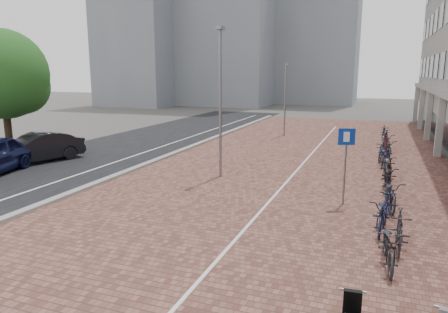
# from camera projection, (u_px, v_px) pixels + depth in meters

# --- Properties ---
(ground) EXTENTS (140.00, 140.00, 0.00)m
(ground) POSITION_uv_depth(u_px,v_px,m) (146.00, 245.00, 11.18)
(ground) COLOR #474442
(ground) RESTS_ON ground
(plaza_brick) EXTENTS (14.50, 42.00, 0.04)m
(plaza_brick) POSITION_uv_depth(u_px,v_px,m) (301.00, 162.00, 21.47)
(plaza_brick) COLOR brown
(plaza_brick) RESTS_ON ground
(street_asphalt) EXTENTS (8.00, 50.00, 0.03)m
(street_asphalt) POSITION_uv_depth(u_px,v_px,m) (122.00, 148.00, 25.31)
(street_asphalt) COLOR black
(street_asphalt) RESTS_ON ground
(curb) EXTENTS (0.35, 42.00, 0.14)m
(curb) POSITION_uv_depth(u_px,v_px,m) (179.00, 152.00, 23.93)
(curb) COLOR gray
(curb) RESTS_ON ground
(lane_line) EXTENTS (0.12, 44.00, 0.00)m
(lane_line) POSITION_uv_depth(u_px,v_px,m) (151.00, 150.00, 24.60)
(lane_line) COLOR white
(lane_line) RESTS_ON street_asphalt
(parking_line) EXTENTS (0.10, 30.00, 0.00)m
(parking_line) POSITION_uv_depth(u_px,v_px,m) (304.00, 162.00, 21.39)
(parking_line) COLOR white
(parking_line) RESTS_ON plaza_brick
(bg_towers) EXTENTS (33.00, 23.00, 32.00)m
(bg_towers) POSITION_uv_depth(u_px,v_px,m) (237.00, 5.00, 58.17)
(bg_towers) COLOR gray
(bg_towers) RESTS_ON ground
(car_dark) EXTENTS (3.08, 4.91, 1.53)m
(car_dark) POSITION_uv_depth(u_px,v_px,m) (37.00, 148.00, 21.33)
(car_dark) COLOR black
(car_dark) RESTS_ON ground
(parking_sign) EXTENTS (0.55, 0.23, 2.73)m
(parking_sign) POSITION_uv_depth(u_px,v_px,m) (346.00, 153.00, 14.13)
(parking_sign) COLOR slate
(parking_sign) RESTS_ON ground
(lamp_near) EXTENTS (0.12, 0.12, 6.41)m
(lamp_near) POSITION_uv_depth(u_px,v_px,m) (220.00, 105.00, 17.76)
(lamp_near) COLOR gray
(lamp_near) RESTS_ON ground
(lamp_far) EXTENTS (0.12, 0.12, 5.15)m
(lamp_far) POSITION_uv_depth(u_px,v_px,m) (285.00, 101.00, 29.78)
(lamp_far) COLOR gray
(lamp_far) RESTS_ON ground
(street_tree) EXTENTS (4.72, 4.72, 6.86)m
(street_tree) POSITION_uv_depth(u_px,v_px,m) (6.00, 77.00, 21.69)
(street_tree) COLOR #382619
(street_tree) RESTS_ON ground
(bike_row) EXTENTS (1.18, 21.45, 1.05)m
(bike_row) POSITION_uv_depth(u_px,v_px,m) (387.00, 164.00, 18.68)
(bike_row) COLOR black
(bike_row) RESTS_ON ground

